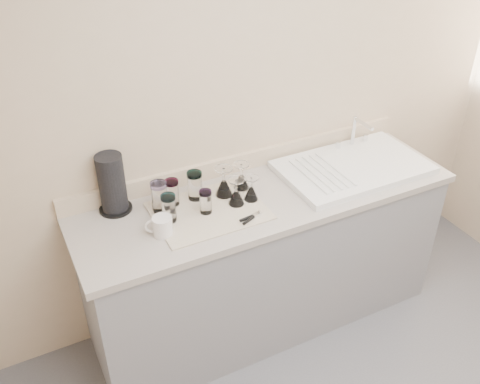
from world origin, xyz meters
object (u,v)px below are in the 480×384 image
tumbler_lavender (206,202)px  goblet_back_left (224,186)px  sink_unit (353,167)px  tumbler_teal (159,197)px  white_mug (162,226)px  can_opener (251,217)px  paper_towel_roll (112,184)px  goblet_front_right (251,192)px  tumbler_purple (195,185)px  goblet_front_left (236,196)px  goblet_back_right (241,180)px  tumbler_cyan (172,192)px  tumbler_magenta (169,208)px

tumbler_lavender → goblet_back_left: 0.18m
sink_unit → tumbler_lavender: sink_unit is taller
tumbler_teal → white_mug: size_ratio=1.13×
can_opener → paper_towel_roll: bearing=145.8°
goblet_front_right → white_mug: bearing=-173.0°
tumbler_teal → tumbler_purple: (0.20, 0.02, -0.00)m
tumbler_purple → tumbler_teal: bearing=-174.2°
goblet_front_left → paper_towel_roll: size_ratio=0.47×
goblet_back_right → can_opener: (-0.08, -0.27, -0.04)m
tumbler_lavender → goblet_front_right: 0.25m
tumbler_purple → goblet_front_left: size_ratio=1.06×
goblet_front_left → goblet_back_right: bearing=53.2°
tumbler_lavender → paper_towel_roll: paper_towel_roll is taller
goblet_front_right → can_opener: goblet_front_right is taller
tumbler_cyan → paper_towel_roll: (-0.27, 0.09, 0.07)m
goblet_front_left → white_mug: 0.42m
goblet_front_right → tumbler_magenta: bearing=177.7°
tumbler_magenta → can_opener: (0.36, -0.17, -0.07)m
tumbler_teal → tumbler_purple: tumbler_teal is taller
tumbler_magenta → goblet_front_left: size_ratio=0.99×
goblet_back_left → can_opener: size_ratio=1.30×
tumbler_teal → sink_unit: bearing=-5.4°
tumbler_lavender → sink_unit: bearing=0.9°
tumbler_cyan → goblet_back_right: bearing=-3.3°
tumbler_teal → goblet_front_left: tumbler_teal is taller
goblet_front_right → tumbler_purple: bearing=151.3°
tumbler_teal → can_opener: (0.37, -0.27, -0.07)m
tumbler_lavender → goblet_front_left: goblet_front_left is taller
goblet_front_right → paper_towel_roll: 0.70m
tumbler_teal → tumbler_purple: 0.20m
goblet_back_right → goblet_front_left: size_ratio=1.01×
can_opener → white_mug: (-0.43, 0.09, 0.03)m
tumbler_teal → tumbler_lavender: 0.23m
tumbler_teal → tumbler_purple: size_ratio=1.04×
tumbler_teal → goblet_back_right: (0.45, 0.00, -0.03)m
tumbler_purple → goblet_front_right: bearing=-28.7°
goblet_front_right → goblet_back_right: bearing=87.8°
paper_towel_roll → white_mug: bearing=-64.8°
tumbler_magenta → white_mug: tumbler_magenta is taller
goblet_back_right → goblet_front_right: goblet_back_right is taller
tumbler_magenta → goblet_back_right: goblet_back_right is taller
tumbler_magenta → goblet_front_right: 0.44m
sink_unit → goblet_front_left: 0.74m
tumbler_purple → paper_towel_roll: size_ratio=0.50×
paper_towel_roll → tumbler_lavender: bearing=-30.9°
goblet_back_right → tumbler_magenta: bearing=-167.1°
goblet_front_left → can_opener: 0.16m
sink_unit → can_opener: 0.75m
sink_unit → tumbler_magenta: sink_unit is taller
goblet_front_left → can_opener: (0.01, -0.15, -0.04)m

